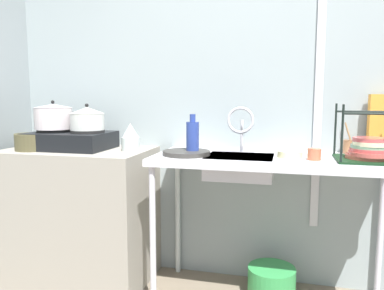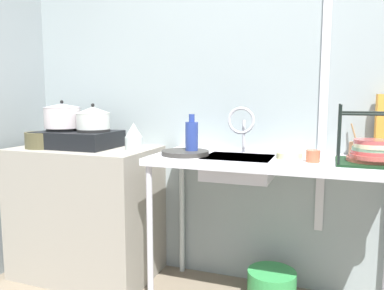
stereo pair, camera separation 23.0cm
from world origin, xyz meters
name	(u,v)px [view 1 (the left image)]	position (x,y,z in m)	size (l,w,h in m)	color
wall_back	(283,79)	(0.00, 1.59, 1.35)	(4.55, 0.10, 2.71)	#93A0A2
wall_metal_strip	(320,56)	(0.22, 1.53, 1.49)	(0.05, 0.01, 2.17)	silver
counter_concrete	(80,215)	(-1.31, 1.25, 0.45)	(0.95, 0.58, 0.90)	gray
counter_sink	(273,169)	(-0.04, 1.25, 0.82)	(1.39, 0.58, 0.90)	silver
stove	(71,140)	(-1.35, 1.25, 0.96)	(0.52, 0.38, 0.13)	black
pot_on_left_burner	(53,116)	(-1.48, 1.25, 1.11)	(0.25, 0.25, 0.19)	silver
pot_on_right_burner	(87,118)	(-1.23, 1.25, 1.10)	(0.22, 0.22, 0.17)	silver
pot_beside_stove	(34,142)	(-1.56, 1.15, 0.95)	(0.23, 0.23, 0.11)	#4D482E
percolator	(130,137)	(-0.94, 1.27, 0.98)	(0.12, 0.12, 0.18)	silver
sink_basin	(240,167)	(-0.23, 1.22, 0.83)	(0.39, 0.32, 0.13)	silver
faucet	(241,122)	(-0.24, 1.35, 1.09)	(0.17, 0.09, 0.29)	silver
frying_pan	(186,153)	(-0.54, 1.18, 0.91)	(0.28, 0.28, 0.03)	#34322F
dish_rack	(370,150)	(0.47, 1.22, 0.95)	(0.35, 0.32, 0.31)	black
cup_by_rack	(314,154)	(0.18, 1.18, 0.93)	(0.07, 0.07, 0.06)	#B45B3D
small_bowl_on_drainboard	(290,154)	(0.06, 1.24, 0.92)	(0.14, 0.14, 0.04)	beige
bottle_by_sink	(193,137)	(-0.51, 1.20, 1.00)	(0.08, 0.08, 0.24)	navy
cereal_box	(384,125)	(0.60, 1.50, 1.08)	(0.18, 0.05, 0.36)	orange
utensil_jar	(349,146)	(0.40, 1.49, 0.94)	(0.06, 0.06, 0.19)	#A16B46
bucket_on_floor	(271,282)	(-0.03, 1.31, 0.10)	(0.29, 0.29, 0.19)	green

